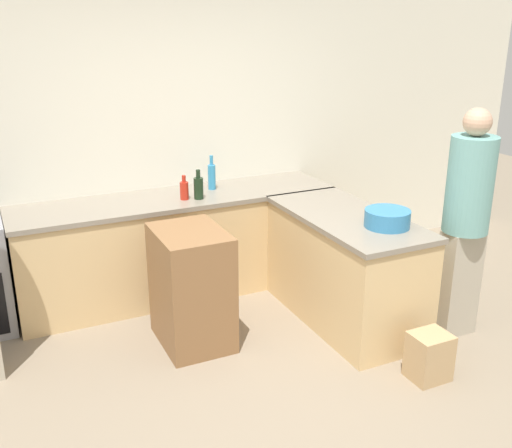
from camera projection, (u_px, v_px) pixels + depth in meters
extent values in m
plane|color=gray|center=(273.00, 403.00, 3.82)|extent=(14.00, 14.00, 0.00)
cube|color=silver|center=(161.00, 135.00, 5.25)|extent=(8.00, 0.06, 2.70)
cube|color=#D6B27A|center=(179.00, 247.00, 5.25)|extent=(2.74, 0.66, 0.85)
cube|color=gray|center=(177.00, 199.00, 5.10)|extent=(2.77, 0.69, 0.04)
cube|color=#D6B27A|center=(345.00, 270.00, 4.77)|extent=(0.66, 1.44, 0.85)
cube|color=gray|center=(347.00, 218.00, 4.63)|extent=(0.69, 1.47, 0.04)
cube|color=brown|center=(191.00, 287.00, 4.42)|extent=(0.48, 0.63, 0.89)
cylinder|color=teal|center=(387.00, 218.00, 4.35)|extent=(0.33, 0.33, 0.13)
cylinder|color=black|center=(199.00, 188.00, 5.00)|extent=(0.08, 0.08, 0.18)
cylinder|color=black|center=(198.00, 174.00, 4.96)|extent=(0.04, 0.04, 0.07)
cylinder|color=red|center=(184.00, 191.00, 4.99)|extent=(0.07, 0.07, 0.15)
cylinder|color=red|center=(184.00, 179.00, 4.96)|extent=(0.03, 0.03, 0.06)
cylinder|color=#338CBF|center=(212.00, 177.00, 5.27)|extent=(0.07, 0.07, 0.22)
cylinder|color=#338CBF|center=(211.00, 160.00, 5.22)|extent=(0.03, 0.03, 0.09)
cube|color=#ADA38E|center=(458.00, 282.00, 4.56)|extent=(0.30, 0.18, 0.84)
cylinder|color=#6BA39E|center=(470.00, 185.00, 4.31)|extent=(0.33, 0.33, 0.71)
sphere|color=tan|center=(478.00, 122.00, 4.16)|extent=(0.20, 0.20, 0.20)
cube|color=tan|center=(429.00, 356.00, 4.04)|extent=(0.26, 0.23, 0.33)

